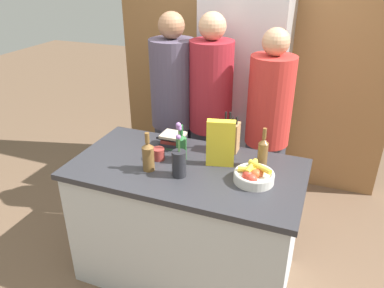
{
  "coord_description": "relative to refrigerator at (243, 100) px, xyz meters",
  "views": [
    {
      "loc": [
        0.82,
        -2.0,
        2.17
      ],
      "look_at": [
        0.0,
        0.1,
        1.04
      ],
      "focal_mm": 35.0,
      "sensor_mm": 36.0,
      "label": 1
    }
  ],
  "objects": [
    {
      "name": "kitchen_island",
      "position": [
        -0.06,
        -1.32,
        -0.49
      ],
      "size": [
        1.55,
        0.82,
        0.92
      ],
      "color": "silver",
      "rests_on": "ground_plane"
    },
    {
      "name": "person_at_sink",
      "position": [
        -0.48,
        -0.57,
        0.06
      ],
      "size": [
        0.37,
        0.37,
        1.81
      ],
      "rotation": [
        0.0,
        0.0,
        -0.43
      ],
      "color": "#383842",
      "rests_on": "ground_plane"
    },
    {
      "name": "book_stack",
      "position": [
        -0.26,
        -1.08,
        0.02
      ],
      "size": [
        0.2,
        0.16,
        0.1
      ],
      "color": "#3D6047",
      "rests_on": "kitchen_island"
    },
    {
      "name": "coffee_mug",
      "position": [
        -0.28,
        -1.29,
        0.01
      ],
      "size": [
        0.09,
        0.11,
        0.08
      ],
      "color": "#99332D",
      "rests_on": "kitchen_island"
    },
    {
      "name": "refrigerator",
      "position": [
        0.0,
        0.0,
        0.0
      ],
      "size": [
        0.73,
        0.62,
        1.92
      ],
      "color": "#B7B7BC",
      "rests_on": "ground_plane"
    },
    {
      "name": "knife_block",
      "position": [
        0.15,
        -0.99,
        0.08
      ],
      "size": [
        0.12,
        0.1,
        0.29
      ],
      "color": "#A87A4C",
      "rests_on": "kitchen_island"
    },
    {
      "name": "ground_plane",
      "position": [
        -0.06,
        -1.32,
        -0.96
      ],
      "size": [
        14.0,
        14.0,
        0.0
      ],
      "primitive_type": "plane",
      "color": "brown"
    },
    {
      "name": "fruit_bowl",
      "position": [
        0.4,
        -1.34,
        0.01
      ],
      "size": [
        0.25,
        0.25,
        0.12
      ],
      "color": "silver",
      "rests_on": "kitchen_island"
    },
    {
      "name": "bottle_oil",
      "position": [
        -0.13,
        -1.23,
        0.07
      ],
      "size": [
        0.07,
        0.07,
        0.26
      ],
      "color": "#286633",
      "rests_on": "kitchen_island"
    },
    {
      "name": "cereal_box",
      "position": [
        0.14,
        -1.21,
        0.12
      ],
      "size": [
        0.19,
        0.1,
        0.32
      ],
      "color": "yellow",
      "rests_on": "kitchen_island"
    },
    {
      "name": "person_in_blue",
      "position": [
        -0.15,
        -0.56,
        0.07
      ],
      "size": [
        0.35,
        0.35,
        1.82
      ],
      "rotation": [
        0.0,
        0.0,
        -0.14
      ],
      "color": "#383842",
      "rests_on": "ground_plane"
    },
    {
      "name": "bottle_wine",
      "position": [
        0.41,
        -1.14,
        0.08
      ],
      "size": [
        0.07,
        0.07,
        0.28
      ],
      "color": "brown",
      "rests_on": "kitchen_island"
    },
    {
      "name": "person_in_red_tee",
      "position": [
        0.34,
        -0.57,
        0.02
      ],
      "size": [
        0.35,
        0.35,
        1.73
      ],
      "rotation": [
        0.0,
        0.0,
        -0.34
      ],
      "color": "#383842",
      "rests_on": "ground_plane"
    },
    {
      "name": "flower_vase",
      "position": [
        -0.05,
        -1.44,
        0.07
      ],
      "size": [
        0.09,
        0.09,
        0.37
      ],
      "color": "#232328",
      "rests_on": "kitchen_island"
    },
    {
      "name": "back_wall_wood",
      "position": [
        -0.06,
        0.36,
        0.34
      ],
      "size": [
        2.75,
        0.12,
        2.6
      ],
      "color": "olive",
      "rests_on": "ground_plane"
    },
    {
      "name": "bottle_vinegar",
      "position": [
        -0.27,
        -1.44,
        0.07
      ],
      "size": [
        0.08,
        0.08,
        0.27
      ],
      "color": "brown",
      "rests_on": "kitchen_island"
    }
  ]
}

